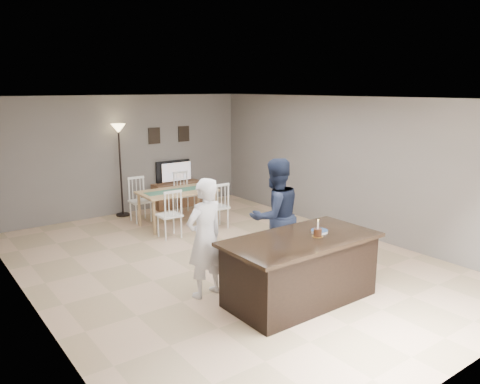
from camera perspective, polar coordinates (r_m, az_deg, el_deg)
floor at (r=7.95m, az=-1.85°, el=-8.49°), size 8.00×8.00×0.00m
room_shell at (r=7.51m, az=-1.94°, el=3.52°), size 8.00×8.00×8.00m
kitchen_island at (r=6.49m, az=7.36°, el=-9.28°), size 2.15×1.10×0.90m
tv_console at (r=11.55m, az=-7.68°, el=-0.31°), size 1.20×0.40×0.60m
television at (r=11.50m, az=-7.93°, el=2.49°), size 0.91×0.12×0.53m
tv_screen_glow at (r=11.43m, az=-7.74°, el=2.47°), size 0.78×0.00×0.78m
picture_frames at (r=11.47m, az=-8.61°, el=6.92°), size 1.10×0.02×0.38m
doorway at (r=4.31m, az=-17.54°, el=-9.92°), size 0.00×2.10×2.65m
woman at (r=6.48m, az=-4.30°, el=-5.62°), size 0.67×0.49×1.68m
man at (r=7.29m, az=4.29°, el=-2.97°), size 0.94×0.77×1.82m
birthday_cake at (r=6.41m, az=9.45°, el=-4.89°), size 0.15×0.15×0.24m
plate_stack at (r=6.59m, az=9.66°, el=-4.74°), size 0.24×0.24×0.04m
dining_table at (r=9.96m, az=-7.65°, el=-0.54°), size 1.61×1.82×0.97m
floor_lamp at (r=10.75m, az=-14.51°, el=5.55°), size 0.31×0.31×2.08m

